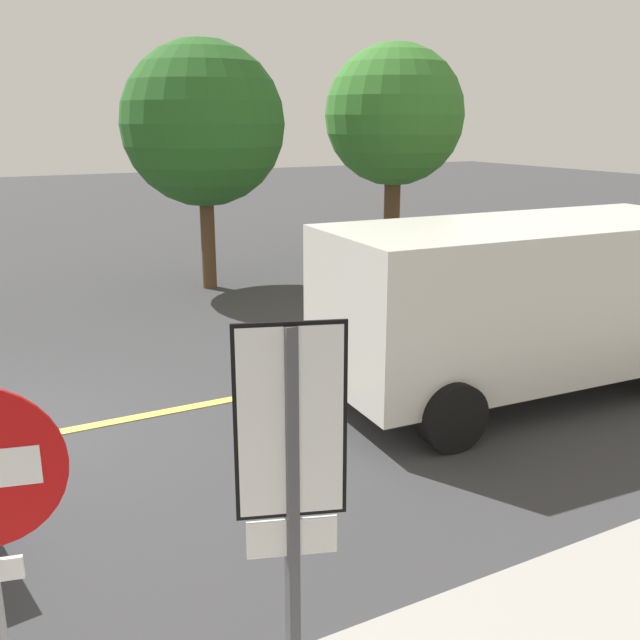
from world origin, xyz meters
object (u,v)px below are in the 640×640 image
tree_centre_verge (394,116)px  tree_left_verge (203,124)px  white_van (525,297)px  speed_limit_sign (291,473)px

tree_centre_verge → tree_left_verge: bearing=-172.0°
tree_left_verge → tree_centre_verge: (4.99, 0.70, 0.17)m
white_van → tree_left_verge: size_ratio=1.08×
speed_limit_sign → tree_centre_verge: bearing=54.4°
tree_left_verge → tree_centre_verge: bearing=8.0°
speed_limit_sign → tree_left_verge: (3.49, 11.13, 1.54)m
speed_limit_sign → tree_centre_verge: 14.65m
speed_limit_sign → tree_left_verge: 11.76m
white_van → tree_centre_verge: bearing=67.0°
speed_limit_sign → tree_left_verge: size_ratio=0.51×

